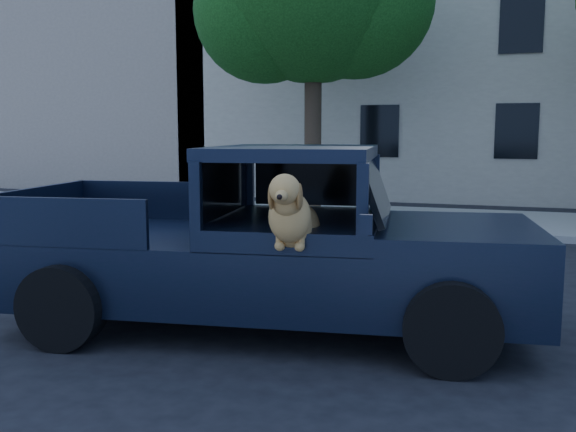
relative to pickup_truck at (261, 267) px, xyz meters
name	(u,v)px	position (x,y,z in m)	size (l,w,h in m)	color
ground	(421,351)	(1.82, -0.22, -0.69)	(120.00, 120.00, 0.00)	black
far_sidewalk	(470,222)	(1.82, 8.98, -0.62)	(60.00, 4.00, 0.15)	gray
building_left	(103,87)	(-13.18, 16.28, 3.31)	(12.00, 6.00, 8.00)	tan
pickup_truck	(261,267)	(0.00, 0.00, 0.00)	(5.96, 3.18, 2.04)	black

